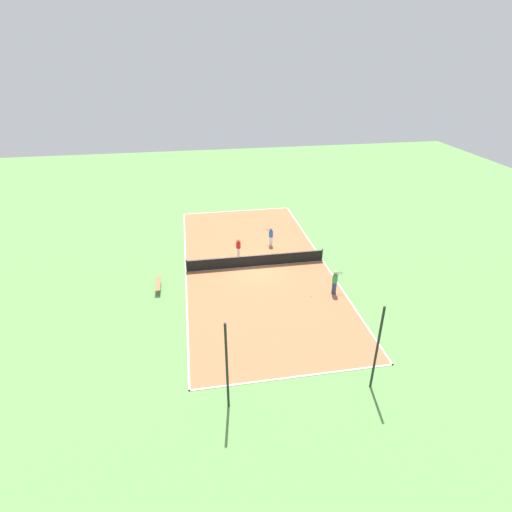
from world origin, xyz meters
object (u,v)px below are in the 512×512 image
object	(u,v)px
tennis_net	(256,260)
tennis_ball_near_net	(315,257)
bench	(158,284)
fence_post_back_right	(227,367)
player_coach_red	(238,247)
tennis_ball_far_baseline	(191,269)
player_near_blue	(271,235)
fence_post_back_left	(377,349)
tennis_ball_right_alley	(312,296)
player_far_green	(335,280)

from	to	relation	value
tennis_net	tennis_ball_near_net	bearing A→B (deg)	-173.63
bench	fence_post_back_right	size ratio (longest dim) A/B	0.39
player_coach_red	tennis_ball_far_baseline	size ratio (longest dim) A/B	23.14
tennis_net	bench	bearing A→B (deg)	15.69
player_coach_red	player_near_blue	bearing A→B (deg)	-55.74
bench	fence_post_back_left	size ratio (longest dim) A/B	0.39
player_near_blue	fence_post_back_left	distance (m)	16.65
tennis_ball_right_alley	fence_post_back_left	world-z (taller)	fence_post_back_left
tennis_ball_right_alley	fence_post_back_right	bearing A→B (deg)	51.60
player_near_blue	tennis_ball_near_net	xyz separation A→B (m)	(-3.10, 2.82, -0.89)
player_far_green	tennis_ball_right_alley	bearing A→B (deg)	148.03
tennis_net	bench	xyz separation A→B (m)	(7.28, 2.05, -0.14)
player_coach_red	tennis_ball_near_net	bearing A→B (deg)	-95.41
player_coach_red	tennis_ball_far_baseline	world-z (taller)	player_coach_red
tennis_ball_near_net	fence_post_back_right	bearing A→B (deg)	58.08
bench	tennis_ball_near_net	world-z (taller)	bench
tennis_ball_right_alley	fence_post_back_right	xyz separation A→B (m)	(6.59, 8.31, 2.36)
tennis_ball_right_alley	tennis_ball_near_net	world-z (taller)	same
bench	player_near_blue	world-z (taller)	player_near_blue
fence_post_back_right	tennis_ball_near_net	bearing A→B (deg)	-121.92
player_coach_red	tennis_ball_far_baseline	bearing A→B (deg)	115.82
bench	tennis_ball_near_net	xyz separation A→B (m)	(-12.24, -2.60, -0.34)
player_far_green	bench	bearing A→B (deg)	131.09
player_coach_red	fence_post_back_left	bearing A→B (deg)	-156.53
tennis_ball_right_alley	player_coach_red	bearing A→B (deg)	-57.81
bench	tennis_ball_right_alley	world-z (taller)	bench
player_far_green	tennis_ball_far_baseline	distance (m)	10.91
bench	player_near_blue	xyz separation A→B (m)	(-9.14, -5.42, 0.55)
fence_post_back_left	tennis_ball_far_baseline	bearing A→B (deg)	-57.68
player_coach_red	player_near_blue	size ratio (longest dim) A/B	0.97
player_near_blue	tennis_ball_near_net	bearing A→B (deg)	-149.52
tennis_ball_near_net	fence_post_back_left	xyz separation A→B (m)	(1.39, 13.67, 2.36)
tennis_net	tennis_ball_far_baseline	world-z (taller)	tennis_net
player_far_green	tennis_ball_far_baseline	world-z (taller)	player_far_green
player_far_green	player_coach_red	distance (m)	8.65
fence_post_back_right	bench	bearing A→B (deg)	-71.42
tennis_ball_right_alley	player_far_green	bearing A→B (deg)	-175.52
tennis_ball_near_net	tennis_ball_right_alley	bearing A→B (deg)	70.23
tennis_ball_far_baseline	tennis_ball_right_alley	bearing A→B (deg)	147.03
player_coach_red	fence_post_back_right	distance (m)	15.17
tennis_ball_far_baseline	fence_post_back_left	xyz separation A→B (m)	(-8.55, 13.51, 2.36)
tennis_ball_far_baseline	fence_post_back_right	bearing A→B (deg)	96.01
fence_post_back_right	player_near_blue	bearing A→B (deg)	-108.18
player_far_green	player_near_blue	size ratio (longest dim) A/B	1.09
player_far_green	tennis_ball_far_baseline	bearing A→B (deg)	115.74
tennis_net	player_coach_red	size ratio (longest dim) A/B	6.77
tennis_ball_far_baseline	tennis_ball_near_net	size ratio (longest dim) A/B	1.00
tennis_net	player_coach_red	bearing A→B (deg)	-57.87
bench	tennis_ball_far_baseline	xyz separation A→B (m)	(-2.30, -2.44, -0.34)
fence_post_back_right	tennis_ball_right_alley	bearing A→B (deg)	-128.40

